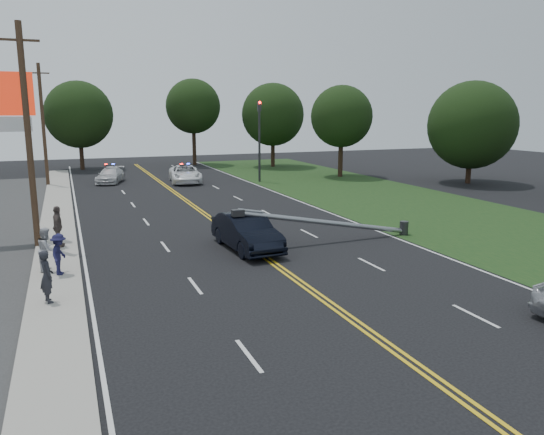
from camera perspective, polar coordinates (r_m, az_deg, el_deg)
name	(u,v)px	position (r m, az deg, el deg)	size (l,w,h in m)	color
ground	(338,310)	(17.25, 7.13, -9.84)	(120.00, 120.00, 0.00)	black
sidewalk	(57,255)	(24.86, -22.17, -3.80)	(1.80, 70.00, 0.12)	#9C988D
grass_verge	(461,219)	(32.73, 19.69, -0.20)	(12.00, 80.00, 0.01)	#143313
centerline_yellow	(241,240)	(26.06, -3.39, -2.40)	(0.36, 80.00, 0.00)	gold
traffic_signal	(259,134)	(46.96, -1.37, 8.97)	(0.28, 0.41, 7.05)	#2D2D30
fallen_streetlight	(336,223)	(25.67, 6.91, -0.59)	(9.36, 0.44, 1.91)	#2D2D30
utility_pole_mid	(28,137)	(26.14, -24.74, 7.88)	(1.60, 0.28, 10.00)	#382619
utility_pole_far	(43,125)	(48.11, -23.40, 9.15)	(1.60, 0.28, 10.00)	#382619
tree_6	(79,115)	(60.33, -20.07, 10.35)	(7.02, 7.02, 9.31)	black
tree_7	(193,106)	(62.35, -8.49, 11.74)	(6.19, 6.19, 9.79)	black
tree_8	(273,115)	(59.79, 0.09, 11.00)	(6.90, 6.90, 9.23)	black
tree_9	(342,117)	(51.03, 7.49, 10.72)	(5.79, 5.79, 8.58)	black
tree_13	(472,125)	(48.98, 20.71, 9.28)	(7.46, 7.46, 8.73)	black
crashed_sedan	(247,232)	(24.09, -2.75, -1.56)	(1.73, 4.97, 1.64)	black
emergency_a	(185,174)	(47.25, -9.32, 4.65)	(2.53, 5.48, 1.52)	white
emergency_b	(110,175)	(48.57, -17.00, 4.35)	(1.83, 4.49, 1.30)	silver
bystander_a	(47,276)	(18.66, -23.07, -5.85)	(0.63, 0.41, 1.73)	#24242B
bystander_b	(47,249)	(22.30, -23.08, -3.14)	(0.83, 0.65, 1.71)	#B2B2B7
bystander_c	(59,254)	(21.60, -21.92, -3.68)	(1.02, 0.59, 1.58)	#19183D
bystander_d	(58,227)	(25.95, -22.05, -0.91)	(1.10, 0.46, 1.88)	#584A46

